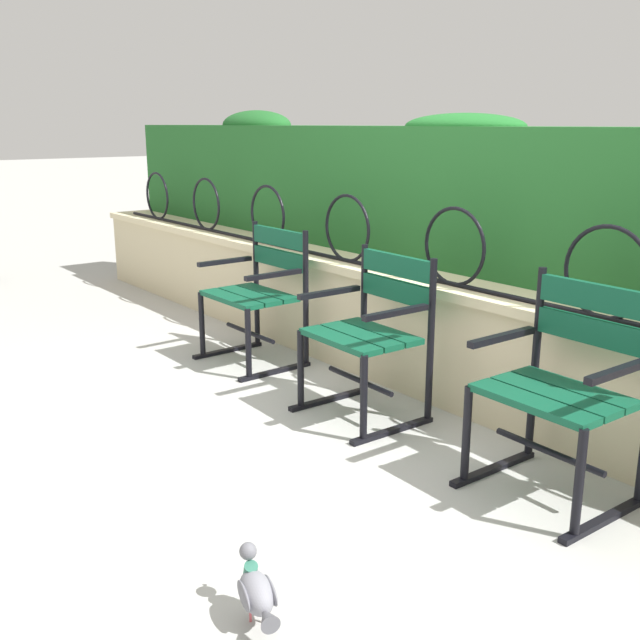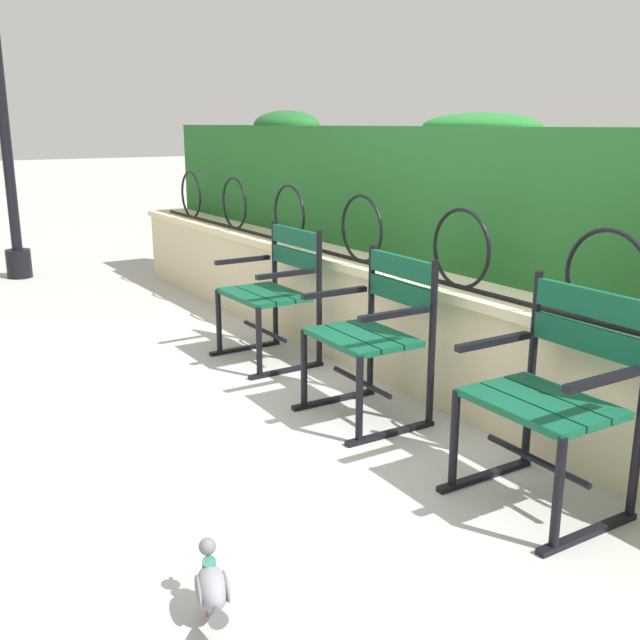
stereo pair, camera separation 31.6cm
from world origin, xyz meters
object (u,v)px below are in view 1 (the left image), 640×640
(park_chair_right, at_px, (566,385))
(park_chair_left, at_px, (259,291))
(pigeon_near_chairs, at_px, (257,592))
(park_chair_centre, at_px, (372,330))

(park_chair_right, bearing_deg, park_chair_left, -179.62)
(park_chair_left, relative_size, pigeon_near_chairs, 3.02)
(park_chair_centre, bearing_deg, park_chair_left, 178.05)
(park_chair_left, bearing_deg, park_chair_centre, -1.95)
(park_chair_right, xyz_separation_m, pigeon_near_chairs, (-0.05, -1.46, -0.36))
(park_chair_right, relative_size, pigeon_near_chairs, 3.12)
(park_chair_centre, distance_m, pigeon_near_chairs, 1.80)
(park_chair_centre, relative_size, park_chair_right, 0.96)
(park_chair_right, height_order, pigeon_near_chairs, park_chair_right)
(park_chair_left, bearing_deg, pigeon_near_chairs, -33.51)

